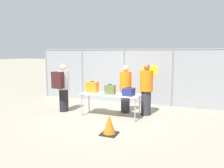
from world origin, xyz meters
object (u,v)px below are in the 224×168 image
at_px(suitcase_orange, 92,87).
at_px(traffic_cone, 109,125).
at_px(inspection_table, 110,96).
at_px(suitcase_olive, 110,90).
at_px(suitcase_navy, 129,92).
at_px(security_worker_near, 125,88).
at_px(security_worker_far, 146,89).
at_px(traveler_hooded, 62,86).
at_px(utility_trailer, 156,85).

relative_size(suitcase_orange, traffic_cone, 0.73).
relative_size(inspection_table, traffic_cone, 3.73).
bearing_deg(suitcase_olive, suitcase_navy, -0.92).
xyz_separation_m(suitcase_olive, traffic_cone, (0.58, -1.50, -0.71)).
xyz_separation_m(suitcase_navy, security_worker_near, (-0.35, 0.77, -0.02)).
bearing_deg(traffic_cone, suitcase_navy, 86.65).
bearing_deg(security_worker_near, traffic_cone, 113.29).
bearing_deg(suitcase_navy, suitcase_orange, 173.40).
relative_size(inspection_table, security_worker_far, 1.12).
xyz_separation_m(suitcase_navy, traffic_cone, (-0.09, -1.49, -0.67)).
distance_m(suitcase_navy, traffic_cone, 1.64).
relative_size(suitcase_olive, traffic_cone, 0.65).
bearing_deg(security_worker_far, suitcase_olive, 5.96).
distance_m(traveler_hooded, utility_trailer, 5.68).
height_order(suitcase_navy, traveler_hooded, traveler_hooded).
distance_m(inspection_table, suitcase_olive, 0.24).
bearing_deg(suitcase_navy, utility_trailer, 89.43).
xyz_separation_m(traveler_hooded, utility_trailer, (2.62, 5.01, -0.53)).
height_order(inspection_table, suitcase_orange, suitcase_orange).
xyz_separation_m(suitcase_orange, security_worker_near, (1.05, 0.61, -0.09)).
xyz_separation_m(inspection_table, security_worker_far, (1.11, 0.65, 0.21)).
height_order(suitcase_navy, security_worker_far, security_worker_far).
relative_size(inspection_table, suitcase_navy, 5.44).
bearing_deg(suitcase_orange, security_worker_near, 30.13).
xyz_separation_m(security_worker_near, security_worker_far, (0.78, -0.04, 0.05)).
xyz_separation_m(suitcase_olive, traveler_hooded, (-1.91, 0.02, 0.01)).
distance_m(inspection_table, suitcase_orange, 0.76).
xyz_separation_m(suitcase_orange, traveler_hooded, (-1.17, -0.13, -0.01)).
bearing_deg(utility_trailer, suitcase_navy, -90.57).
xyz_separation_m(inspection_table, suitcase_navy, (0.68, -0.08, 0.19)).
distance_m(suitcase_navy, security_worker_near, 0.85).
bearing_deg(suitcase_navy, suitcase_olive, 179.08).
bearing_deg(inspection_table, suitcase_navy, -6.64).
bearing_deg(traveler_hooded, inspection_table, -5.83).
height_order(traveler_hooded, traffic_cone, traveler_hooded).
bearing_deg(security_worker_far, traveler_hooded, -14.41).
height_order(suitcase_navy, security_worker_near, security_worker_near).
bearing_deg(utility_trailer, inspection_table, -98.40).
relative_size(suitcase_orange, security_worker_near, 0.23).
bearing_deg(suitcase_olive, suitcase_orange, 168.41).
relative_size(suitcase_olive, suitcase_navy, 0.95).
distance_m(inspection_table, security_worker_near, 0.78).
bearing_deg(suitcase_olive, inspection_table, 106.56).
height_order(suitcase_olive, utility_trailer, suitcase_olive).
bearing_deg(suitcase_olive, traffic_cone, -69.05).
relative_size(suitcase_navy, utility_trailer, 0.09).
height_order(inspection_table, suitcase_navy, suitcase_navy).
relative_size(security_worker_near, traffic_cone, 3.17).
relative_size(suitcase_olive, security_worker_near, 0.20).
bearing_deg(suitcase_olive, security_worker_far, 33.42).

